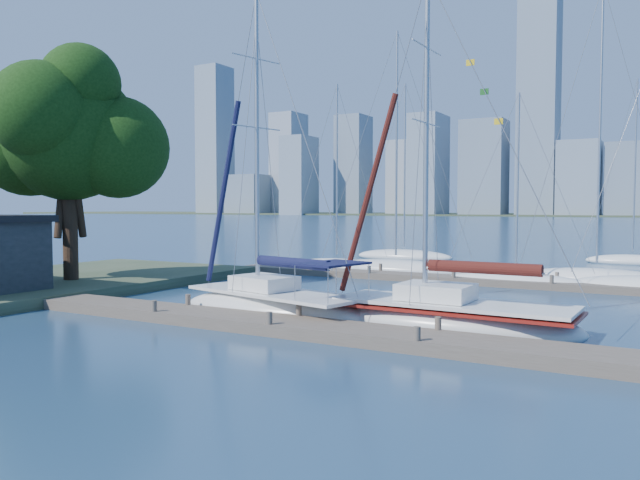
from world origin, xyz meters
The scene contains 13 objects.
ground centered at (0.00, 0.00, 0.00)m, with size 700.00×700.00×0.00m, color #18304D.
near_dock centered at (0.00, 0.00, 0.20)m, with size 26.00×2.00×0.40m, color brown.
far_dock centered at (2.00, 16.00, 0.18)m, with size 30.00×1.80×0.36m, color brown.
shore centered at (-17.00, 3.00, 0.25)m, with size 12.00×22.00×0.50m, color #38472D.
tree centered at (-15.20, 3.72, 8.03)m, with size 9.20×8.38×12.00m.
sailboat_navy centered at (-1.93, 2.28, 1.02)m, with size 8.58×4.49×12.91m.
sailboat_maroon centered at (4.82, 2.84, 0.95)m, with size 8.57×3.05×12.48m.
bg_boat_0 centered at (-8.09, 18.92, 0.27)m, with size 6.90×4.70×12.53m.
bg_boat_1 centered at (-4.00, 19.17, 0.30)m, with size 9.64×5.84×15.47m.
bg_boat_2 centered at (3.99, 16.52, 0.22)m, with size 7.72×2.09×10.47m.
bg_boat_3 centered at (7.63, 19.49, 0.31)m, with size 8.06×2.50×16.43m.
bg_boat_6 centered at (-7.40, 29.04, 0.28)m, with size 8.20×3.16×14.24m.
bg_boat_7 centered at (8.69, 33.40, 0.27)m, with size 6.72×3.45×13.73m.
Camera 1 is at (11.17, -17.31, 4.14)m, focal length 35.00 mm.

